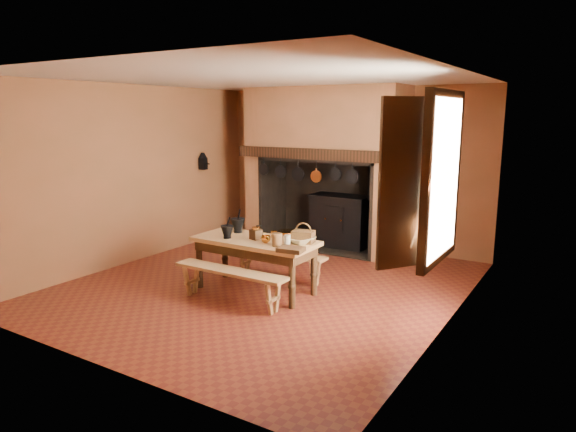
# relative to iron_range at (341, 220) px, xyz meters

# --- Properties ---
(floor) EXTENTS (5.50, 5.50, 0.00)m
(floor) POSITION_rel_iron_range_xyz_m (0.04, -2.45, -0.48)
(floor) COLOR maroon
(floor) RESTS_ON ground
(ceiling) EXTENTS (5.50, 5.50, 0.00)m
(ceiling) POSITION_rel_iron_range_xyz_m (0.04, -2.45, 2.32)
(ceiling) COLOR silver
(ceiling) RESTS_ON back_wall
(back_wall) EXTENTS (5.00, 0.02, 2.80)m
(back_wall) POSITION_rel_iron_range_xyz_m (0.04, 0.30, 0.92)
(back_wall) COLOR #9C5F3E
(back_wall) RESTS_ON floor
(wall_left) EXTENTS (0.02, 5.50, 2.80)m
(wall_left) POSITION_rel_iron_range_xyz_m (-2.46, -2.45, 0.92)
(wall_left) COLOR #9C5F3E
(wall_left) RESTS_ON floor
(wall_right) EXTENTS (0.02, 5.50, 2.80)m
(wall_right) POSITION_rel_iron_range_xyz_m (2.54, -2.45, 0.92)
(wall_right) COLOR #9C5F3E
(wall_right) RESTS_ON floor
(wall_front) EXTENTS (5.00, 0.02, 2.80)m
(wall_front) POSITION_rel_iron_range_xyz_m (0.04, -5.20, 0.92)
(wall_front) COLOR #9C5F3E
(wall_front) RESTS_ON floor
(chimney_breast) EXTENTS (2.95, 0.96, 2.80)m
(chimney_breast) POSITION_rel_iron_range_xyz_m (-0.26, -0.14, 1.33)
(chimney_breast) COLOR #9C5F3E
(chimney_breast) RESTS_ON floor
(iron_range) EXTENTS (1.12, 0.55, 1.60)m
(iron_range) POSITION_rel_iron_range_xyz_m (0.00, 0.00, 0.00)
(iron_range) COLOR black
(iron_range) RESTS_ON floor
(hearth_pans) EXTENTS (0.51, 0.62, 0.20)m
(hearth_pans) POSITION_rel_iron_range_xyz_m (-1.01, -0.23, -0.39)
(hearth_pans) COLOR gold
(hearth_pans) RESTS_ON floor
(hanging_pans) EXTENTS (1.92, 0.29, 0.27)m
(hanging_pans) POSITION_rel_iron_range_xyz_m (-0.30, -0.64, 0.88)
(hanging_pans) COLOR black
(hanging_pans) RESTS_ON chimney_breast
(onion_string) EXTENTS (0.12, 0.10, 0.46)m
(onion_string) POSITION_rel_iron_range_xyz_m (1.04, -0.66, 0.85)
(onion_string) COLOR #B57521
(onion_string) RESTS_ON chimney_breast
(herb_bunch) EXTENTS (0.20, 0.20, 0.35)m
(herb_bunch) POSITION_rel_iron_range_xyz_m (1.22, -0.66, 0.90)
(herb_bunch) COLOR brown
(herb_bunch) RESTS_ON chimney_breast
(window) EXTENTS (0.39, 1.75, 1.76)m
(window) POSITION_rel_iron_range_xyz_m (2.39, -2.85, 1.22)
(window) COLOR white
(window) RESTS_ON wall_right
(wall_coffee_mill) EXTENTS (0.23, 0.16, 0.31)m
(wall_coffee_mill) POSITION_rel_iron_range_xyz_m (-2.38, -0.90, 1.03)
(wall_coffee_mill) COLOR black
(wall_coffee_mill) RESTS_ON wall_left
(work_table) EXTENTS (1.66, 0.74, 0.72)m
(work_table) POSITION_rel_iron_range_xyz_m (0.06, -2.72, 0.12)
(work_table) COLOR tan
(work_table) RESTS_ON floor
(bench_front) EXTENTS (1.58, 0.28, 0.44)m
(bench_front) POSITION_rel_iron_range_xyz_m (0.06, -3.26, -0.15)
(bench_front) COLOR tan
(bench_front) RESTS_ON floor
(bench_back) EXTENTS (1.46, 0.26, 0.41)m
(bench_back) POSITION_rel_iron_range_xyz_m (0.06, -2.13, -0.18)
(bench_back) COLOR tan
(bench_back) RESTS_ON floor
(mortar_large) EXTENTS (0.20, 0.20, 0.34)m
(mortar_large) POSITION_rel_iron_range_xyz_m (-0.36, -2.53, 0.35)
(mortar_large) COLOR black
(mortar_large) RESTS_ON work_table
(mortar_small) EXTENTS (0.17, 0.17, 0.29)m
(mortar_small) POSITION_rel_iron_range_xyz_m (-0.28, -2.87, 0.33)
(mortar_small) COLOR black
(mortar_small) RESTS_ON work_table
(coffee_grinder) EXTENTS (0.19, 0.16, 0.20)m
(coffee_grinder) POSITION_rel_iron_range_xyz_m (0.07, -2.71, 0.31)
(coffee_grinder) COLOR #311E0F
(coffee_grinder) RESTS_ON work_table
(brass_mug_a) EXTENTS (0.10, 0.10, 0.10)m
(brass_mug_a) POSITION_rel_iron_range_xyz_m (-0.28, -2.85, 0.28)
(brass_mug_a) COLOR gold
(brass_mug_a) RESTS_ON work_table
(brass_mug_b) EXTENTS (0.08, 0.08, 0.09)m
(brass_mug_b) POSITION_rel_iron_range_xyz_m (0.22, -2.50, 0.28)
(brass_mug_b) COLOR gold
(brass_mug_b) RESTS_ON work_table
(mixing_bowl) EXTENTS (0.44, 0.44, 0.09)m
(mixing_bowl) POSITION_rel_iron_range_xyz_m (0.68, -2.60, 0.28)
(mixing_bowl) COLOR #C4BB96
(mixing_bowl) RESTS_ON work_table
(stoneware_crock) EXTENTS (0.17, 0.17, 0.16)m
(stoneware_crock) POSITION_rel_iron_range_xyz_m (0.51, -2.87, 0.32)
(stoneware_crock) COLOR brown
(stoneware_crock) RESTS_ON work_table
(glass_jar) EXTENTS (0.09, 0.09, 0.14)m
(glass_jar) POSITION_rel_iron_range_xyz_m (0.61, -2.79, 0.31)
(glass_jar) COLOR beige
(glass_jar) RESTS_ON work_table
(wicker_basket) EXTENTS (0.31, 0.25, 0.26)m
(wicker_basket) POSITION_rel_iron_range_xyz_m (0.70, -2.54, 0.32)
(wicker_basket) COLOR #513418
(wicker_basket) RESTS_ON work_table
(wooden_tray) EXTENTS (0.33, 0.26, 0.05)m
(wooden_tray) POSITION_rel_iron_range_xyz_m (0.79, -3.00, 0.26)
(wooden_tray) COLOR #311E0F
(wooden_tray) RESTS_ON work_table
(brass_cup) EXTENTS (0.15, 0.15, 0.09)m
(brass_cup) POSITION_rel_iron_range_xyz_m (0.29, -2.80, 0.28)
(brass_cup) COLOR gold
(brass_cup) RESTS_ON work_table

